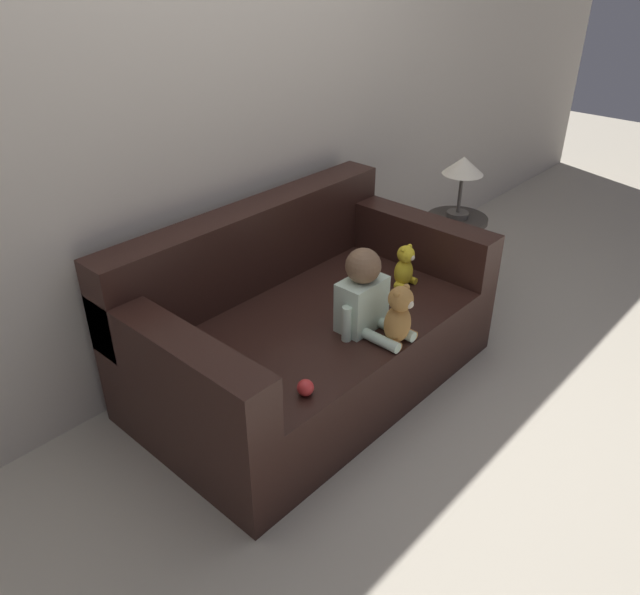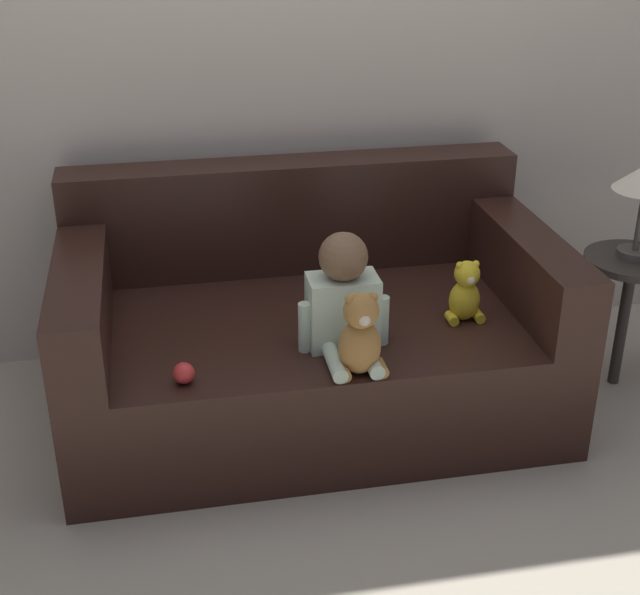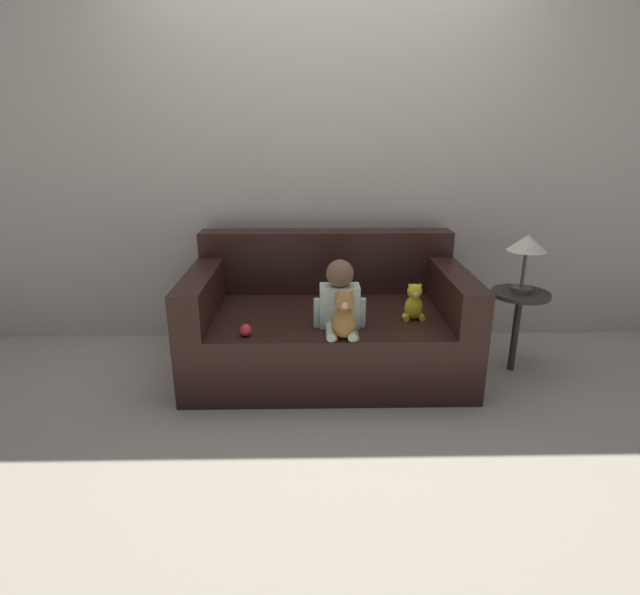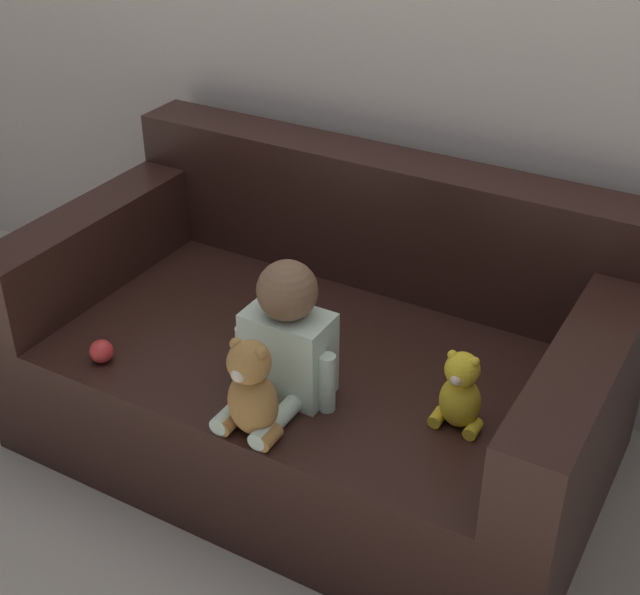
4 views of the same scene
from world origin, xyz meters
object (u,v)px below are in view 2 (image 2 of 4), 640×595
(plush_toy_side, at_px, (465,293))
(side_table, at_px, (639,223))
(couch, at_px, (308,330))
(teddy_bear_brown, at_px, (360,336))
(toy_ball, at_px, (184,373))
(person_baby, at_px, (344,299))

(plush_toy_side, height_order, side_table, side_table)
(couch, relative_size, teddy_bear_brown, 6.23)
(couch, xyz_separation_m, toy_ball, (-0.44, -0.43, 0.13))
(couch, distance_m, teddy_bear_brown, 0.53)
(person_baby, distance_m, teddy_bear_brown, 0.18)
(couch, relative_size, plush_toy_side, 7.71)
(person_baby, height_order, toy_ball, person_baby)
(couch, bearing_deg, teddy_bear_brown, -81.94)
(couch, xyz_separation_m, person_baby, (0.06, -0.30, 0.26))
(plush_toy_side, distance_m, side_table, 0.68)
(toy_ball, bearing_deg, teddy_bear_brown, -4.87)
(toy_ball, height_order, side_table, side_table)
(plush_toy_side, bearing_deg, teddy_bear_brown, -147.21)
(teddy_bear_brown, bearing_deg, person_baby, 93.87)
(person_baby, relative_size, teddy_bear_brown, 1.42)
(person_baby, bearing_deg, plush_toy_side, 12.29)
(plush_toy_side, bearing_deg, person_baby, -167.71)
(person_baby, xyz_separation_m, plush_toy_side, (0.43, 0.09, -0.06))
(plush_toy_side, bearing_deg, couch, 156.39)
(couch, xyz_separation_m, side_table, (1.13, -0.10, 0.35))
(teddy_bear_brown, bearing_deg, couch, 98.06)
(toy_ball, bearing_deg, person_baby, 14.68)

